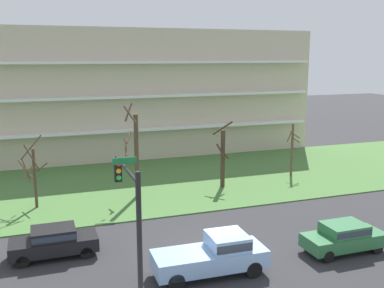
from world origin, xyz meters
name	(u,v)px	position (x,y,z in m)	size (l,w,h in m)	color
ground	(212,254)	(0.00, 0.00, 0.00)	(160.00, 160.00, 0.00)	#2D2D30
grass_lawn_strip	(148,183)	(0.00, 14.00, 0.04)	(80.00, 16.00, 0.08)	#477238
apartment_building	(116,92)	(0.00, 27.94, 6.44)	(40.40, 12.83, 12.88)	beige
tree_far_left	(34,174)	(-8.67, 10.68, 2.45)	(1.93, 1.93, 4.97)	#4C3828
tree_left	(135,152)	(-1.68, 10.71, 3.45)	(1.10, 1.78, 6.92)	#4C3828
tree_center	(223,157)	(5.31, 10.95, 2.52)	(1.66, 1.68, 5.23)	#423023
tree_right	(292,149)	(12.27, 12.08, 2.44)	(1.09, 1.04, 4.60)	brown
sedan_black_near_left	(54,241)	(-7.80, 2.50, 0.87)	(4.40, 1.80, 1.57)	black
sedan_green_center_left	(344,236)	(6.73, -2.00, 0.87)	(4.40, 1.80, 1.57)	#2D6B3D
pickup_blue_center_right	(214,254)	(-0.69, -2.01, 1.02)	(5.45, 2.15, 1.95)	#8CB2E0
traffic_signal_mast	(131,222)	(-5.27, -5.30, 4.44)	(0.90, 4.15, 6.62)	black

